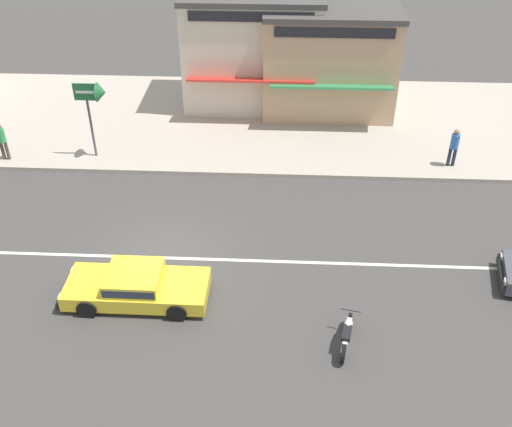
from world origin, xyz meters
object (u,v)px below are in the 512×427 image
sedan_yellow_2 (136,285)px  pedestrian_by_shop (454,145)px  shopfront_mid_block (329,56)px  shopfront_corner_warung (253,48)px  motorcycle_0 (347,334)px  pedestrian_far_end (2,139)px  arrow_signboard (98,95)px

sedan_yellow_2 → pedestrian_by_shop: (11.30, 8.44, 0.58)m
shopfront_mid_block → shopfront_corner_warung: bearing=176.2°
motorcycle_0 → pedestrian_far_end: bearing=144.7°
sedan_yellow_2 → shopfront_corner_warung: 14.96m
shopfront_corner_warung → sedan_yellow_2: bearing=-100.9°
arrow_signboard → shopfront_corner_warung: (5.90, 6.00, -0.09)m
arrow_signboard → shopfront_corner_warung: shopfront_corner_warung is taller
pedestrian_by_shop → pedestrian_far_end: bearing=-178.8°
motorcycle_0 → pedestrian_by_shop: pedestrian_by_shop is taller
arrow_signboard → pedestrian_far_end: 4.58m
arrow_signboard → sedan_yellow_2: bearing=-70.1°
arrow_signboard → pedestrian_far_end: size_ratio=1.99×
motorcycle_0 → sedan_yellow_2: bearing=166.0°
arrow_signboard → shopfront_corner_warung: 8.42m
pedestrian_far_end → motorcycle_0: bearing=-35.3°
motorcycle_0 → shopfront_mid_block: bearing=89.5°
sedan_yellow_2 → pedestrian_far_end: size_ratio=2.68×
arrow_signboard → pedestrian_by_shop: size_ratio=2.00×
arrow_signboard → pedestrian_by_shop: bearing=-0.3°
pedestrian_far_end → shopfront_corner_warung: size_ratio=0.25×
pedestrian_far_end → shopfront_mid_block: (13.69, 6.23, 1.48)m
sedan_yellow_2 → shopfront_mid_block: bearing=65.8°
pedestrian_far_end → sedan_yellow_2: bearing=-47.9°
arrow_signboard → shopfront_corner_warung: size_ratio=0.50×
shopfront_mid_block → pedestrian_far_end: bearing=-155.5°
motorcycle_0 → pedestrian_far_end: pedestrian_far_end is taller
shopfront_corner_warung → shopfront_mid_block: bearing=-3.8°
sedan_yellow_2 → pedestrian_far_end: bearing=132.1°
shopfront_mid_block → sedan_yellow_2: bearing=-114.2°
sedan_yellow_2 → motorcycle_0: bearing=-14.0°
sedan_yellow_2 → shopfront_mid_block: 15.79m
arrow_signboard → shopfront_mid_block: 11.11m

